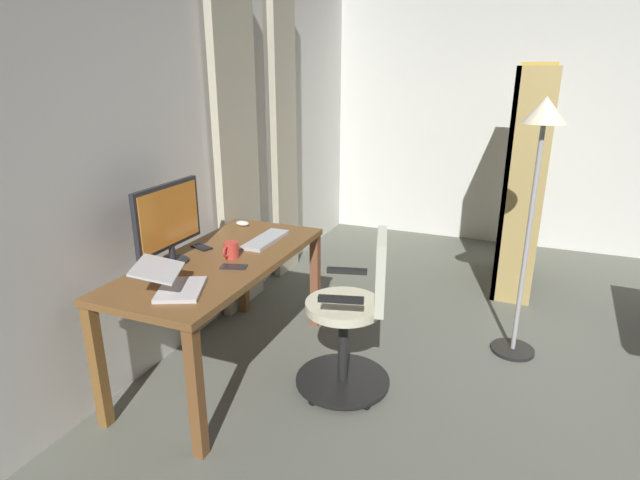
% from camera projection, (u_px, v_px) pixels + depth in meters
% --- Properties ---
extents(back_room_partition, '(5.87, 0.10, 2.79)m').
position_uv_depth(back_room_partition, '(182.00, 135.00, 3.28)').
color(back_room_partition, silver).
rests_on(back_room_partition, ground).
extents(curtain_left_panel, '(0.39, 0.06, 2.35)m').
position_uv_depth(curtain_left_panel, '(284.00, 145.00, 4.43)').
color(curtain_left_panel, '#BDB69B').
rests_on(curtain_left_panel, ground).
extents(curtain_right_panel, '(0.53, 0.06, 2.35)m').
position_uv_depth(curtain_right_panel, '(237.00, 158.00, 3.73)').
color(curtain_right_panel, '#BDB69B').
rests_on(curtain_right_panel, ground).
extents(desk, '(1.53, 0.68, 0.74)m').
position_uv_depth(desk, '(222.00, 272.00, 3.01)').
color(desk, brown).
rests_on(desk, ground).
extents(office_chair, '(0.56, 0.56, 0.95)m').
position_uv_depth(office_chair, '(354.00, 319.00, 2.87)').
color(office_chair, black).
rests_on(office_chair, ground).
extents(computer_monitor, '(0.53, 0.18, 0.46)m').
position_uv_depth(computer_monitor, '(169.00, 219.00, 2.84)').
color(computer_monitor, '#232328').
rests_on(computer_monitor, desk).
extents(computer_keyboard, '(0.42, 0.14, 0.02)m').
position_uv_depth(computer_keyboard, '(266.00, 240.00, 3.27)').
color(computer_keyboard, '#B7BCC1').
rests_on(computer_keyboard, desk).
extents(laptop, '(0.39, 0.41, 0.15)m').
position_uv_depth(laptop, '(172.00, 282.00, 2.51)').
color(laptop, silver).
rests_on(laptop, desk).
extents(computer_mouse, '(0.06, 0.10, 0.04)m').
position_uv_depth(computer_mouse, '(243.00, 223.00, 3.60)').
color(computer_mouse, white).
rests_on(computer_mouse, desk).
extents(cell_phone_by_monitor, '(0.10, 0.16, 0.01)m').
position_uv_depth(cell_phone_by_monitor, '(234.00, 267.00, 2.83)').
color(cell_phone_by_monitor, '#232328').
rests_on(cell_phone_by_monitor, desk).
extents(cell_phone_face_up, '(0.11, 0.16, 0.01)m').
position_uv_depth(cell_phone_face_up, '(202.00, 247.00, 3.15)').
color(cell_phone_face_up, black).
rests_on(cell_phone_face_up, desk).
extents(mug_tea, '(0.13, 0.09, 0.10)m').
position_uv_depth(mug_tea, '(231.00, 250.00, 2.97)').
color(mug_tea, '#CC3D33').
rests_on(mug_tea, desk).
extents(bookshelf, '(0.93, 0.30, 1.86)m').
position_uv_depth(bookshelf, '(518.00, 181.00, 4.22)').
color(bookshelf, tan).
rests_on(bookshelf, ground).
extents(floor_lamp, '(0.28, 0.28, 1.65)m').
position_uv_depth(floor_lamp, '(538.00, 164.00, 2.98)').
color(floor_lamp, black).
rests_on(floor_lamp, ground).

